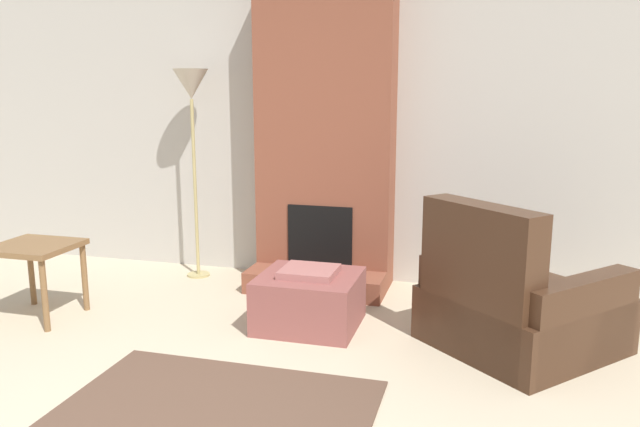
% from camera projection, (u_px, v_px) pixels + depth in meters
% --- Properties ---
extents(wall_back, '(7.86, 0.06, 2.60)m').
position_uv_depth(wall_back, '(331.00, 131.00, 5.42)').
color(wall_back, '#BCB7AD').
rests_on(wall_back, ground_plane).
extents(fireplace, '(1.15, 0.69, 2.60)m').
position_uv_depth(fireplace, '(325.00, 143.00, 5.22)').
color(fireplace, brown).
rests_on(fireplace, ground_plane).
extents(ottoman, '(0.69, 0.64, 0.43)m').
position_uv_depth(ottoman, '(309.00, 299.00, 4.42)').
color(ottoman, '#8C4C47').
rests_on(ottoman, ground_plane).
extents(armchair, '(1.44, 1.44, 0.99)m').
position_uv_depth(armchair, '(513.00, 308.00, 4.02)').
color(armchair, '#422819').
rests_on(armchair, ground_plane).
extents(side_table, '(0.56, 0.53, 0.56)m').
position_uv_depth(side_table, '(35.00, 256.00, 4.54)').
color(side_table, brown).
rests_on(side_table, ground_plane).
extents(floor_lamp_left, '(0.30, 0.30, 1.83)m').
position_uv_depth(floor_lamp_left, '(191.00, 96.00, 5.33)').
color(floor_lamp_left, tan).
rests_on(floor_lamp_left, ground_plane).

